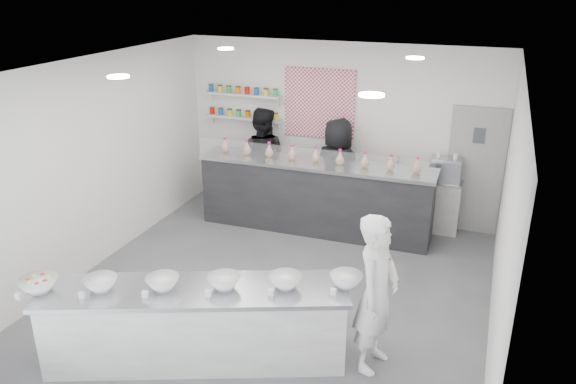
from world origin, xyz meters
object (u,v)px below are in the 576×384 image
object	(u,v)px
prep_counter	(196,324)
espresso_ledge	(423,204)
espresso_machine	(446,170)
staff_right	(337,171)
woman_prep	(377,294)
staff_left	(262,160)
back_bar	(315,197)

from	to	relation	value
prep_counter	espresso_ledge	world-z (taller)	prep_counter
espresso_machine	staff_right	distance (m)	1.77
prep_counter	espresso_machine	world-z (taller)	espresso_machine
woman_prep	staff_right	bearing A→B (deg)	32.61
espresso_machine	woman_prep	size ratio (longest dim) A/B	0.27
espresso_machine	staff_left	size ratio (longest dim) A/B	0.26
espresso_machine	staff_left	distance (m)	3.15
woman_prep	prep_counter	bearing A→B (deg)	118.54
back_bar	espresso_ledge	size ratio (longest dim) A/B	3.21
espresso_ledge	back_bar	bearing A→B (deg)	-157.60
back_bar	staff_right	bearing A→B (deg)	65.11
back_bar	staff_right	xyz separation A→B (m)	(0.22, 0.51, 0.31)
back_bar	prep_counter	bearing A→B (deg)	-93.49
espresso_ledge	staff_left	world-z (taller)	staff_left
back_bar	espresso_machine	distance (m)	2.15
back_bar	staff_right	distance (m)	0.63
back_bar	staff_left	xyz separation A→B (m)	(-1.17, 0.51, 0.35)
back_bar	espresso_machine	world-z (taller)	espresso_machine
back_bar	espresso_machine	size ratio (longest dim) A/B	7.87
prep_counter	staff_right	world-z (taller)	staff_right
prep_counter	back_bar	xyz separation A→B (m)	(0.16, 3.69, 0.15)
espresso_ledge	prep_counter	bearing A→B (deg)	-112.62
espresso_ledge	woman_prep	xyz separation A→B (m)	(0.02, -3.77, 0.45)
prep_counter	espresso_machine	xyz separation A→B (m)	(2.13, 4.37, 0.63)
woman_prep	staff_right	distance (m)	3.88
espresso_machine	woman_prep	world-z (taller)	woman_prep
back_bar	espresso_ledge	xyz separation A→B (m)	(1.67, 0.69, -0.15)
woman_prep	staff_left	world-z (taller)	staff_left
staff_left	espresso_machine	bearing A→B (deg)	175.57
prep_counter	espresso_ledge	xyz separation A→B (m)	(1.82, 4.37, -0.00)
staff_left	staff_right	world-z (taller)	staff_left
back_bar	espresso_machine	xyz separation A→B (m)	(1.98, 0.69, 0.48)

